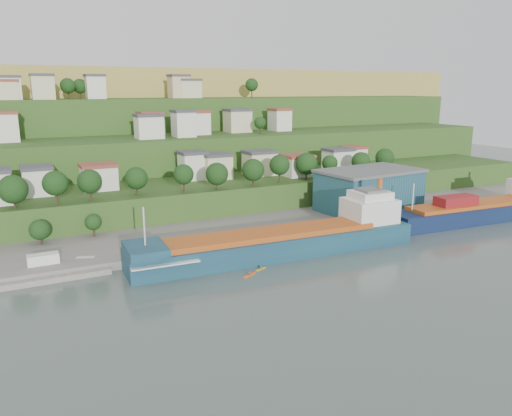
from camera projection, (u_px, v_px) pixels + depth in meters
ground at (283, 268)px, 111.25m from camera, size 500.00×500.00×0.00m
quay at (295, 227)px, 144.31m from camera, size 220.00×26.00×4.00m
pebble_beach at (8, 276)px, 106.33m from camera, size 40.00×18.00×2.40m
hillside at (121, 166)px, 257.74m from camera, size 360.00×211.20×96.00m
cargo_ship_near at (285, 242)px, 119.85m from camera, size 71.63×14.34×18.30m
cargo_ship_far at (485, 211)px, 151.70m from camera, size 63.41×14.14×17.09m
warehouse at (369, 190)px, 154.24m from camera, size 32.63×21.79×12.80m
caravan at (43, 261)px, 107.65m from camera, size 6.46×2.74×3.00m
dinghy at (85, 259)px, 112.16m from camera, size 4.30×2.85×0.80m
kayak_orange at (249, 274)px, 106.45m from camera, size 3.58×2.11×0.91m
kayak_yellow at (261, 268)px, 110.12m from camera, size 2.99×1.64×0.75m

